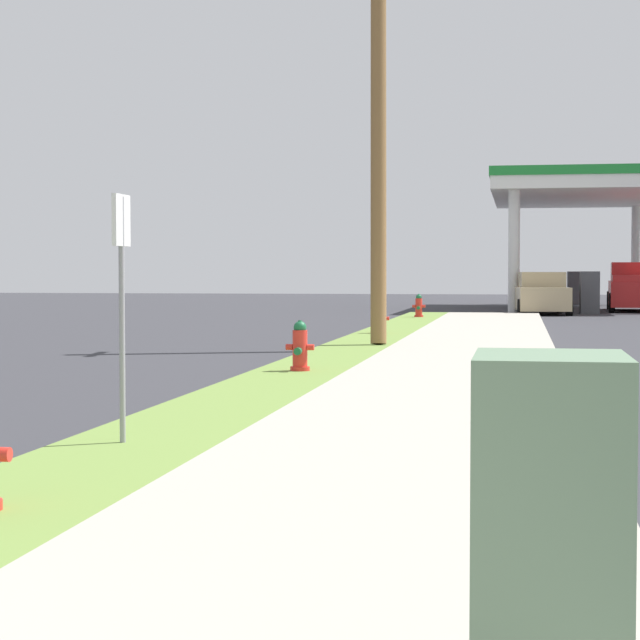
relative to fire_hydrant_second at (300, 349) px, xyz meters
The scene contains 9 objects.
fire_hydrant_second is the anchor object (origin of this frame).
fire_hydrant_third 10.67m from the fire_hydrant_second, 90.40° to the left, with size 0.42×0.37×0.74m.
fire_hydrant_fourth 20.67m from the fire_hydrant_second, 90.04° to the left, with size 0.42×0.38×0.74m.
utility_pole_midground 7.93m from the fire_hydrant_second, 87.20° to the left, with size 0.52×2.07×8.52m.
utility_cabinet 13.22m from the fire_hydrant_second, 75.54° to the right, with size 0.57×0.69×1.18m.
street_sign_post 7.43m from the fire_hydrant_second, 91.18° to the right, with size 0.05×0.36×2.12m.
car_black_by_near_pump 34.51m from the fire_hydrant_second, 82.98° to the left, with size 2.17×4.60×1.57m.
car_tan_by_far_pump 27.54m from the fire_hydrant_second, 81.65° to the left, with size 2.20×4.61×1.57m.
truck_red_at_forecourt 32.38m from the fire_hydrant_second, 76.06° to the left, with size 2.39×5.50×1.97m.
Camera 1 is at (3.91, -1.97, 1.58)m, focal length 64.93 mm.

